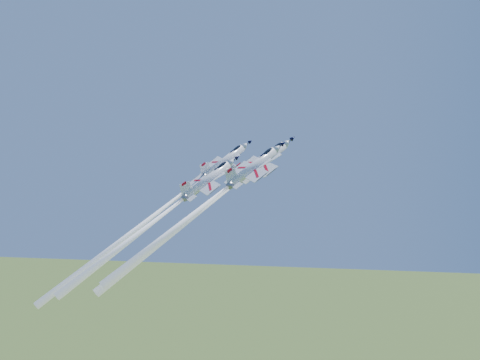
% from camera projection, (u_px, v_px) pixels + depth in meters
% --- Properties ---
extents(jet_lead, '(33.47, 26.61, 37.10)m').
position_uv_depth(jet_lead, '(207.00, 206.00, 115.09)').
color(jet_lead, white).
extents(jet_left, '(33.23, 26.93, 37.94)m').
position_uv_depth(jet_left, '(157.00, 213.00, 111.73)').
color(jet_left, white).
extents(jet_right, '(28.22, 22.27, 30.94)m').
position_uv_depth(jet_right, '(204.00, 206.00, 104.44)').
color(jet_right, white).
extents(jet_slot, '(28.32, 22.38, 31.11)m').
position_uv_depth(jet_slot, '(158.00, 219.00, 108.31)').
color(jet_slot, white).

